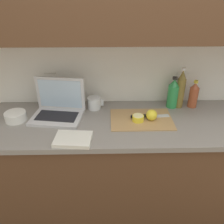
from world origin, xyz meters
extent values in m
plane|color=brown|center=(0.00, 0.00, 0.00)|extent=(12.00, 12.00, 0.00)
cube|color=white|center=(0.00, 0.34, 1.30)|extent=(5.20, 0.06, 2.60)
cube|color=white|center=(-0.81, 0.30, 1.09)|extent=(0.09, 0.01, 0.12)
cube|color=white|center=(0.19, 0.30, 1.09)|extent=(0.09, 0.01, 0.12)
cube|color=brown|center=(0.00, 0.00, 0.44)|extent=(2.38, 0.57, 0.87)
cube|color=gray|center=(0.00, 0.00, 0.89)|extent=(2.45, 0.61, 0.03)
cube|color=silver|center=(-0.74, 0.04, 0.92)|extent=(0.37, 0.29, 0.02)
cube|color=black|center=(-0.74, 0.04, 0.93)|extent=(0.30, 0.18, 0.00)
cube|color=silver|center=(-0.72, 0.16, 1.05)|extent=(0.35, 0.06, 0.25)
cube|color=silver|center=(-0.72, 0.15, 1.05)|extent=(0.30, 0.05, 0.21)
cube|color=tan|center=(-0.15, 0.01, 0.91)|extent=(0.42, 0.29, 0.01)
cube|color=silver|center=(-0.03, 0.05, 0.92)|extent=(0.17, 0.05, 0.00)
cylinder|color=black|center=(-0.17, 0.03, 0.93)|extent=(0.11, 0.03, 0.02)
cylinder|color=yellow|center=(-0.18, -0.01, 0.94)|extent=(0.08, 0.08, 0.04)
cylinder|color=#F4EAA3|center=(-0.18, -0.01, 0.96)|extent=(0.07, 0.07, 0.00)
sphere|color=yellow|center=(-0.09, 0.00, 0.96)|extent=(0.08, 0.08, 0.08)
cylinder|color=#A34C2D|center=(0.26, 0.20, 0.99)|extent=(0.07, 0.07, 0.15)
cone|color=#A34C2D|center=(0.26, 0.20, 1.08)|extent=(0.06, 0.06, 0.04)
cylinder|color=gold|center=(0.26, 0.20, 1.11)|extent=(0.03, 0.03, 0.02)
cylinder|color=olive|center=(0.16, 0.20, 1.02)|extent=(0.06, 0.06, 0.22)
cone|color=olive|center=(0.16, 0.20, 1.17)|extent=(0.06, 0.06, 0.07)
cylinder|color=white|center=(0.16, 0.20, 1.21)|extent=(0.03, 0.03, 0.02)
cylinder|color=#2D934C|center=(0.10, 0.20, 1.00)|extent=(0.08, 0.08, 0.17)
cone|color=#2D934C|center=(0.10, 0.20, 1.11)|extent=(0.07, 0.07, 0.05)
cylinder|color=black|center=(0.10, 0.20, 1.14)|extent=(0.04, 0.04, 0.02)
cylinder|color=silver|center=(-0.48, 0.19, 0.95)|extent=(0.10, 0.10, 0.09)
cube|color=silver|center=(-0.42, 0.19, 0.96)|extent=(0.02, 0.01, 0.05)
cylinder|color=white|center=(-1.02, 0.03, 0.94)|extent=(0.14, 0.14, 0.06)
cube|color=silver|center=(-0.59, -0.22, 0.92)|extent=(0.23, 0.18, 0.02)
camera|label=1|loc=(-0.39, -1.38, 1.76)|focal=38.00mm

